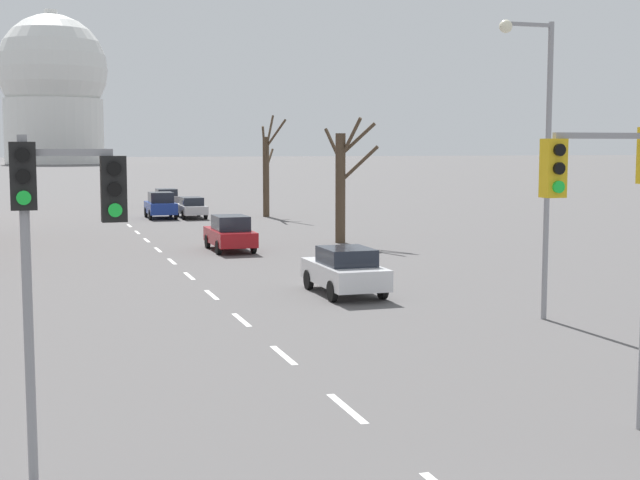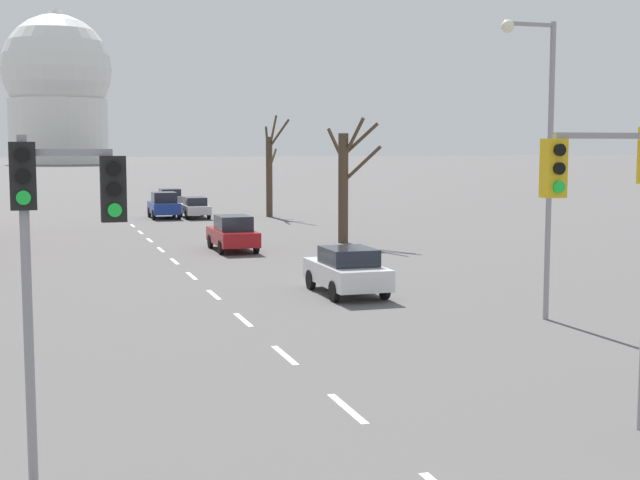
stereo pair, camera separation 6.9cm
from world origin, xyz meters
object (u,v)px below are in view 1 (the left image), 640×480
Objects in this scene: sedan_far_left at (166,197)px; sedan_far_right at (345,270)px; traffic_signal_near_left at (56,222)px; sedan_near_right at (230,233)px; sedan_mid_centre at (161,205)px; traffic_signal_near_right at (617,198)px; sedan_near_left at (191,207)px; street_lamp_right at (540,141)px.

sedan_far_left is 1.05× the size of sedan_far_right.
traffic_signal_near_left reaches higher than sedan_near_right.
traffic_signal_near_left is at bearing -99.30° from sedan_mid_centre.
traffic_signal_near_left is at bearing 176.62° from traffic_signal_near_right.
sedan_near_right is 1.11× the size of sedan_mid_centre.
sedan_near_right is at bearing -88.36° from sedan_mid_centre.
sedan_near_right is at bearing -94.29° from sedan_near_left.
street_lamp_right is (13.18, 8.69, 1.21)m from traffic_signal_near_left.
sedan_far_right is at bearing -85.46° from sedan_near_right.
street_lamp_right reaches higher than sedan_far_right.
sedan_far_right is (1.06, -13.32, -0.02)m from sedan_near_right.
sedan_near_left is at bearing -90.42° from sedan_far_left.
sedan_near_left is (0.83, 48.00, -3.31)m from traffic_signal_near_right.
traffic_signal_near_right is at bearing -3.38° from traffic_signal_near_left.
street_lamp_right is at bearing 33.40° from traffic_signal_near_left.
traffic_signal_near_left reaches higher than sedan_near_left.
street_lamp_right reaches higher than sedan_near_right.
traffic_signal_near_right is 1.25× the size of sedan_near_right.
street_lamp_right is at bearing -75.88° from sedan_near_right.
sedan_far_left is (-3.22, 51.75, -4.33)m from street_lamp_right.
traffic_signal_near_left is at bearing -99.36° from sedan_far_left.
street_lamp_right is 39.16m from sedan_near_left.
sedan_mid_centre is 0.93× the size of sedan_far_right.
traffic_signal_near_right is at bearing -88.69° from sedan_near_right.
sedan_near_left is at bearing 85.71° from sedan_near_right.
sedan_near_right is 32.73m from sedan_far_left.
traffic_signal_near_right is at bearing -88.56° from sedan_mid_centre.
sedan_far_right is (-0.42, -33.04, 0.07)m from sedan_near_left.
sedan_mid_centre reaches higher than sedan_near_right.
traffic_signal_near_left is at bearing -146.60° from street_lamp_right.
sedan_mid_centre is at bearing 172.34° from sedan_near_left.
street_lamp_right is 2.02× the size of sedan_far_right.
traffic_signal_near_left is (-9.04, 0.53, -0.22)m from traffic_signal_near_right.
traffic_signal_near_left is 61.34m from sedan_far_left.
traffic_signal_near_left reaches higher than sedan_far_right.
sedan_near_right is (-4.79, 19.06, -4.22)m from street_lamp_right.
traffic_signal_near_left is 48.47m from sedan_mid_centre.
street_lamp_right reaches higher than sedan_far_left.
sedan_far_right is at bearing 123.08° from street_lamp_right.
traffic_signal_near_right reaches higher than sedan_near_right.
sedan_near_left is 33.04m from sedan_far_right.
sedan_far_left is (0.93, 60.98, -3.33)m from traffic_signal_near_right.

